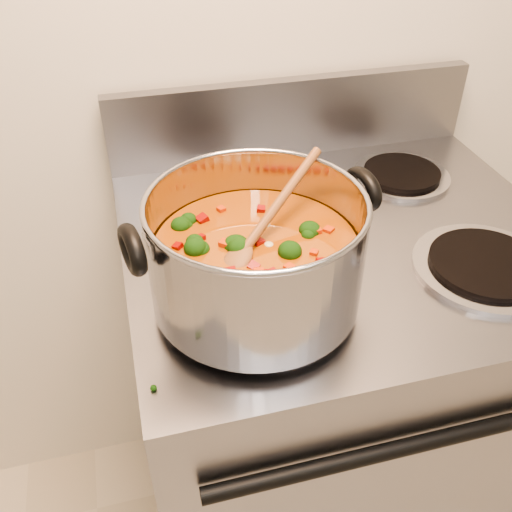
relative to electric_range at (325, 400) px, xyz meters
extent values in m
cube|color=gray|center=(0.00, 0.00, -0.01)|extent=(0.75, 0.65, 0.92)
cube|color=gray|center=(0.00, 0.30, 0.53)|extent=(0.75, 0.03, 0.16)
cylinder|color=black|center=(0.00, -0.34, 0.33)|extent=(0.64, 0.02, 0.02)
cylinder|color=#A5A5AD|center=(-0.18, -0.15, 0.46)|extent=(0.23, 0.23, 0.01)
cylinder|color=black|center=(-0.18, -0.15, 0.46)|extent=(0.18, 0.18, 0.01)
cylinder|color=#A5A5AD|center=(0.18, -0.15, 0.46)|extent=(0.23, 0.23, 0.01)
cylinder|color=black|center=(0.18, -0.15, 0.46)|extent=(0.18, 0.18, 0.01)
cylinder|color=#A5A5AD|center=(-0.18, 0.15, 0.46)|extent=(0.19, 0.19, 0.01)
cylinder|color=black|center=(-0.18, 0.15, 0.46)|extent=(0.15, 0.15, 0.01)
cylinder|color=#A5A5AD|center=(0.18, 0.15, 0.46)|extent=(0.19, 0.19, 0.01)
cylinder|color=black|center=(0.18, 0.15, 0.46)|extent=(0.15, 0.15, 0.01)
cylinder|color=#96969D|center=(-0.19, -0.14, 0.55)|extent=(0.29, 0.29, 0.16)
torus|color=#96969D|center=(-0.19, -0.14, 0.63)|extent=(0.30, 0.30, 0.01)
cylinder|color=#883C0C|center=(-0.19, -0.14, 0.52)|extent=(0.28, 0.28, 0.09)
torus|color=black|center=(-0.36, -0.17, 0.61)|extent=(0.03, 0.08, 0.08)
torus|color=black|center=(-0.03, -0.11, 0.61)|extent=(0.03, 0.08, 0.08)
ellipsoid|color=black|center=(-0.26, -0.24, 0.56)|extent=(0.04, 0.04, 0.03)
ellipsoid|color=black|center=(-0.14, -0.07, 0.56)|extent=(0.04, 0.04, 0.03)
ellipsoid|color=black|center=(-0.11, -0.12, 0.56)|extent=(0.04, 0.04, 0.03)
ellipsoid|color=black|center=(-0.25, -0.25, 0.56)|extent=(0.04, 0.04, 0.03)
ellipsoid|color=black|center=(-0.29, -0.06, 0.56)|extent=(0.04, 0.04, 0.03)
ellipsoid|color=black|center=(-0.22, -0.08, 0.56)|extent=(0.04, 0.04, 0.03)
ellipsoid|color=black|center=(-0.22, -0.16, 0.56)|extent=(0.04, 0.04, 0.03)
ellipsoid|color=#911205|center=(-0.15, -0.20, 0.56)|extent=(0.01, 0.01, 0.01)
ellipsoid|color=#911205|center=(-0.25, -0.18, 0.56)|extent=(0.01, 0.01, 0.01)
ellipsoid|color=#911205|center=(-0.19, -0.05, 0.56)|extent=(0.01, 0.01, 0.01)
ellipsoid|color=#911205|center=(-0.16, -0.07, 0.56)|extent=(0.01, 0.01, 0.01)
ellipsoid|color=#911205|center=(-0.12, -0.17, 0.56)|extent=(0.01, 0.01, 0.01)
ellipsoid|color=#911205|center=(-0.24, -0.08, 0.56)|extent=(0.01, 0.01, 0.01)
ellipsoid|color=#911205|center=(-0.12, -0.06, 0.56)|extent=(0.01, 0.01, 0.01)
ellipsoid|color=#911205|center=(-0.13, -0.04, 0.56)|extent=(0.01, 0.01, 0.01)
ellipsoid|color=#911205|center=(-0.31, -0.09, 0.56)|extent=(0.01, 0.01, 0.01)
ellipsoid|color=#911205|center=(-0.11, -0.08, 0.56)|extent=(0.01, 0.01, 0.01)
ellipsoid|color=#911205|center=(-0.30, -0.17, 0.56)|extent=(0.01, 0.01, 0.01)
ellipsoid|color=#911205|center=(-0.25, -0.08, 0.56)|extent=(0.01, 0.01, 0.01)
ellipsoid|color=#B6300A|center=(-0.26, -0.06, 0.56)|extent=(0.01, 0.01, 0.01)
ellipsoid|color=#B6300A|center=(-0.15, -0.24, 0.56)|extent=(0.01, 0.01, 0.01)
ellipsoid|color=#B6300A|center=(-0.18, -0.10, 0.56)|extent=(0.01, 0.01, 0.01)
ellipsoid|color=#B6300A|center=(-0.25, -0.16, 0.56)|extent=(0.01, 0.01, 0.01)
ellipsoid|color=#B6300A|center=(-0.18, -0.19, 0.56)|extent=(0.01, 0.01, 0.01)
ellipsoid|color=#B6300A|center=(-0.27, -0.17, 0.56)|extent=(0.01, 0.01, 0.01)
ellipsoid|color=#B6300A|center=(-0.13, -0.12, 0.56)|extent=(0.01, 0.01, 0.01)
ellipsoid|color=#B6300A|center=(-0.24, -0.03, 0.56)|extent=(0.01, 0.01, 0.01)
ellipsoid|color=beige|center=(-0.28, -0.15, 0.56)|extent=(0.02, 0.02, 0.01)
ellipsoid|color=beige|center=(-0.30, -0.15, 0.56)|extent=(0.02, 0.02, 0.01)
ellipsoid|color=beige|center=(-0.19, -0.24, 0.56)|extent=(0.02, 0.02, 0.01)
ellipsoid|color=beige|center=(-0.10, -0.22, 0.56)|extent=(0.02, 0.02, 0.01)
ellipsoid|color=beige|center=(-0.10, -0.15, 0.56)|extent=(0.02, 0.02, 0.01)
ellipsoid|color=beige|center=(-0.11, -0.22, 0.56)|extent=(0.02, 0.02, 0.01)
ellipsoid|color=beige|center=(-0.14, -0.17, 0.56)|extent=(0.02, 0.02, 0.01)
ellipsoid|color=brown|center=(-0.23, -0.17, 0.56)|extent=(0.07, 0.07, 0.04)
cylinder|color=brown|center=(-0.15, -0.10, 0.60)|extent=(0.16, 0.14, 0.09)
ellipsoid|color=black|center=(-0.04, -0.03, 0.46)|extent=(0.01, 0.01, 0.01)
ellipsoid|color=black|center=(-0.05, -0.27, 0.46)|extent=(0.01, 0.01, 0.01)
ellipsoid|color=black|center=(-0.34, -0.02, 0.46)|extent=(0.01, 0.01, 0.01)
camera|label=1|loc=(-0.35, -0.74, 1.02)|focal=40.00mm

